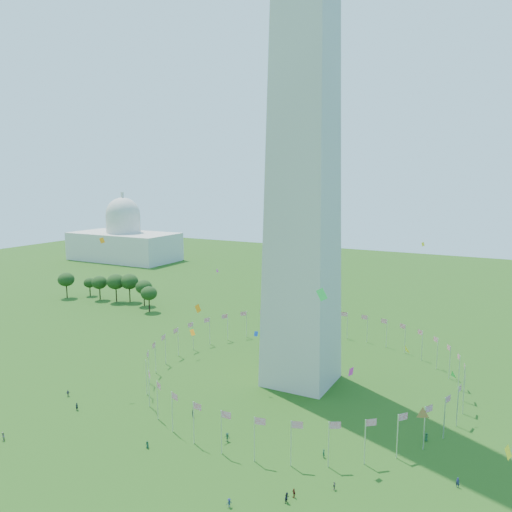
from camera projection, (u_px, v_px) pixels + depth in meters
The scene contains 7 objects.
ground at pixel (192, 481), 88.78m from camera, with size 600.00×600.00×0.00m, color #1B430F.
washington_monument at pixel (306, 47), 119.44m from camera, with size 16.80×16.80×169.00m, color #BDB8A8, non-canonical shape.
flag_ring at pixel (301, 365), 131.79m from camera, with size 80.24×80.24×9.00m.
capitol_building at pixel (123, 225), 325.48m from camera, with size 70.00×35.00×46.00m, color beige, non-canonical shape.
crowd at pixel (238, 483), 86.67m from camera, with size 90.15×56.17×1.85m.
kites_aloft at pixel (310, 337), 100.82m from camera, with size 95.03×70.64×31.98m.
tree_line_west at pixel (114, 290), 215.51m from camera, with size 55.30×15.95×12.13m.
Camera 1 is at (48.09, -66.82, 53.28)m, focal length 35.00 mm.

